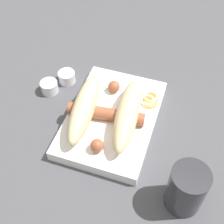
% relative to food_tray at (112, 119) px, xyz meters
% --- Properties ---
extents(ground_plane, '(3.00, 3.00, 0.00)m').
position_rel_food_tray_xyz_m(ground_plane, '(0.00, 0.00, -0.01)').
color(ground_plane, '#4C4C51').
extents(food_tray, '(0.27, 0.19, 0.03)m').
position_rel_food_tray_xyz_m(food_tray, '(0.00, 0.00, 0.00)').
color(food_tray, white).
rests_on(food_tray, ground_plane).
extents(bread_roll, '(0.21, 0.16, 0.05)m').
position_rel_food_tray_xyz_m(bread_roll, '(-0.01, 0.01, 0.04)').
color(bread_roll, beige).
rests_on(bread_roll, food_tray).
extents(sausage, '(0.19, 0.17, 0.03)m').
position_rel_food_tray_xyz_m(sausage, '(-0.01, 0.01, 0.03)').
color(sausage, '#9E5638').
rests_on(sausage, food_tray).
extents(pickled_veggies, '(0.06, 0.05, 0.01)m').
position_rel_food_tray_xyz_m(pickled_veggies, '(0.07, -0.07, 0.02)').
color(pickled_veggies, '#F99E4C').
rests_on(pickled_veggies, food_tray).
extents(condiment_cup_near, '(0.04, 0.04, 0.03)m').
position_rel_food_tray_xyz_m(condiment_cup_near, '(0.09, 0.15, -0.00)').
color(condiment_cup_near, white).
rests_on(condiment_cup_near, ground_plane).
extents(condiment_cup_far, '(0.04, 0.04, 0.03)m').
position_rel_food_tray_xyz_m(condiment_cup_far, '(0.04, 0.18, -0.00)').
color(condiment_cup_far, white).
rests_on(condiment_cup_far, ground_plane).
extents(drink_glass, '(0.07, 0.07, 0.10)m').
position_rel_food_tray_xyz_m(drink_glass, '(-0.14, -0.18, 0.04)').
color(drink_glass, '#333338').
rests_on(drink_glass, ground_plane).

